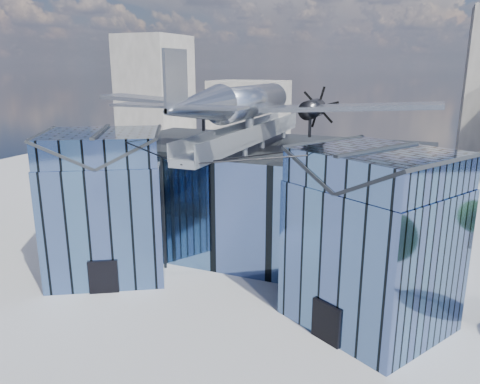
% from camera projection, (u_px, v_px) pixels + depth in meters
% --- Properties ---
extents(ground_plane, '(120.00, 120.00, 0.00)m').
position_uv_depth(ground_plane, '(230.00, 287.00, 36.48)').
color(ground_plane, gray).
extents(museum, '(32.88, 24.50, 17.60)m').
position_uv_depth(museum, '(257.00, 200.00, 40.22)').
color(museum, '#486594').
rests_on(museum, ground).
extents(bg_towers, '(77.00, 24.50, 26.00)m').
position_uv_depth(bg_towers, '(358.00, 107.00, 78.38)').
color(bg_towers, gray).
rests_on(bg_towers, ground).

